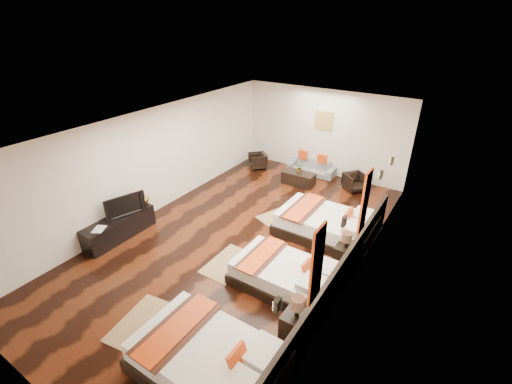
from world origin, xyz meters
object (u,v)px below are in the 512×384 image
Objects in this scene: armchair_left at (258,161)px; coffee_table at (299,178)px; nightstand_a at (296,323)px; bed_near at (210,361)px; tv_console at (119,227)px; figurine at (142,198)px; bed_mid at (285,275)px; nightstand_b at (345,253)px; sofa at (312,167)px; book at (94,229)px; tv at (124,204)px; table_plant at (300,168)px; armchair_right at (355,182)px; bed_far at (327,225)px.

armchair_left reaches higher than coffee_table.
nightstand_a reaches higher than coffee_table.
bed_near is 2.69× the size of nightstand_a.
figurine is (0.00, 0.79, 0.44)m from tv_console.
nightstand_b is (0.75, 1.29, 0.01)m from bed_mid.
sofa is (-2.63, 3.99, -0.05)m from nightstand_b.
sofa is (2.31, 5.18, -0.48)m from figurine.
nightstand_a is 1.08× the size of nightstand_b.
book is at bearing -152.14° from nightstand_b.
nightstand_a is 0.86× the size of coffee_table.
bed_mid is 1.13× the size of tv_console.
tv reaches higher than coffee_table.
bed_mid reaches higher than book.
table_plant is at bearing 130.68° from nightstand_b.
coffee_table is at bearing 65.27° from tv_console.
tv is (-4.89, -1.78, 0.55)m from nightstand_b.
figurine is (0.00, 1.42, 0.15)m from book.
armchair_right is (3.94, 6.20, -0.29)m from book.
armchair_right is (3.94, 4.78, -0.44)m from figurine.
bed_far is 4.51m from armchair_left.
sofa is (2.31, 5.98, -0.04)m from tv_console.
nightstand_a reaches higher than table_plant.
nightstand_b reaches higher than coffee_table.
book is 0.32× the size of coffee_table.
armchair_left is 0.97× the size of armchair_right.
bed_far is at bearing 132.57° from nightstand_b.
armchair_left is (0.51, 4.61, -0.44)m from figurine.
tv is (-4.89, 0.52, 0.52)m from nightstand_a.
nightstand_b is at bearing 90.00° from nightstand_a.
tv is 3.55× the size of table_plant.
bed_mid is at bearing 17.48° from book.
nightstand_a reaches higher than sofa.
bed_far is 7.39× the size of book.
coffee_table is at bearing 146.67° from armchair_right.
armchair_right is at bearing 54.75° from tv_console.
bed_near reaches higher than nightstand_a.
bed_mid is (-0.00, 2.33, -0.04)m from bed_near.
nightstand_a is 2.30m from nightstand_b.
bed_mid is at bearing -90.11° from bed_far.
nightstand_b is 4.02m from coffee_table.
tv_console is at bearing 176.44° from nightstand_a.
tv_console is (-4.94, -1.99, -0.00)m from nightstand_b.
bed_near is 2.42× the size of tv.
book is 7.00m from sofa.
tv_console is 6.41m from sofa.
bed_mid reaches higher than armchair_right.
tv is at bearing -113.88° from sofa.
figurine is (-0.05, 0.59, -0.12)m from tv.
bed_mid is at bearing -1.34° from figurine.
tv_console is 3.00× the size of armchair_right.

